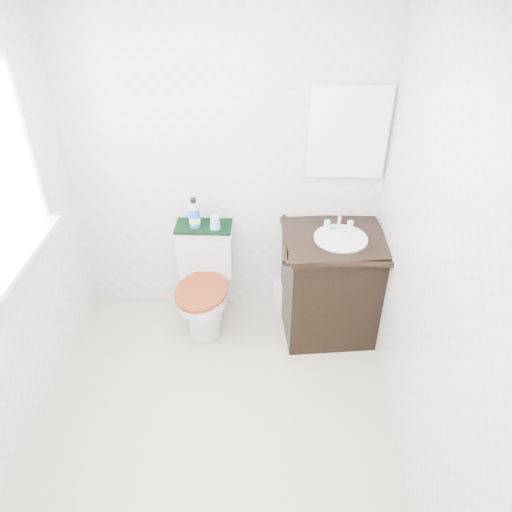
# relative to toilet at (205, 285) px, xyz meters

# --- Properties ---
(floor) EXTENTS (2.40, 2.40, 0.00)m
(floor) POSITION_rel_toilet_xyz_m (0.16, -0.97, -0.34)
(floor) COLOR beige
(floor) RESTS_ON ground
(wall_back) EXTENTS (2.40, 0.00, 2.40)m
(wall_back) POSITION_rel_toilet_xyz_m (0.16, 0.23, 0.86)
(wall_back) COLOR silver
(wall_back) RESTS_ON ground
(wall_front) EXTENTS (2.40, 0.00, 2.40)m
(wall_front) POSITION_rel_toilet_xyz_m (0.16, -2.17, 0.86)
(wall_front) COLOR silver
(wall_front) RESTS_ON ground
(wall_right) EXTENTS (0.00, 2.40, 2.40)m
(wall_right) POSITION_rel_toilet_xyz_m (1.26, -0.97, 0.86)
(wall_right) COLOR silver
(wall_right) RESTS_ON ground
(mirror) EXTENTS (0.50, 0.02, 0.60)m
(mirror) POSITION_rel_toilet_xyz_m (0.97, 0.21, 1.11)
(mirror) COLOR silver
(mirror) RESTS_ON wall_back
(toilet) EXTENTS (0.42, 0.64, 0.76)m
(toilet) POSITION_rel_toilet_xyz_m (0.00, 0.00, 0.00)
(toilet) COLOR silver
(toilet) RESTS_ON floor
(vanity) EXTENTS (0.75, 0.67, 0.92)m
(vanity) POSITION_rel_toilet_xyz_m (0.93, -0.07, 0.09)
(vanity) COLOR black
(vanity) RESTS_ON floor
(trash_bin) EXTENTS (0.21, 0.19, 0.26)m
(trash_bin) POSITION_rel_toilet_xyz_m (0.61, 0.13, -0.20)
(trash_bin) COLOR silver
(trash_bin) RESTS_ON floor
(towel) EXTENTS (0.40, 0.22, 0.02)m
(towel) POSITION_rel_toilet_xyz_m (0.00, 0.12, 0.43)
(towel) COLOR black
(towel) RESTS_ON toilet
(mouthwash_bottle) EXTENTS (0.08, 0.08, 0.22)m
(mouthwash_bottle) POSITION_rel_toilet_xyz_m (-0.06, 0.11, 0.54)
(mouthwash_bottle) COLOR blue
(mouthwash_bottle) RESTS_ON towel
(cup) EXTENTS (0.08, 0.08, 0.09)m
(cup) POSITION_rel_toilet_xyz_m (0.09, 0.09, 0.49)
(cup) COLOR #8BC0E4
(cup) RESTS_ON towel
(soap_bar) EXTENTS (0.07, 0.04, 0.02)m
(soap_bar) POSITION_rel_toilet_xyz_m (0.91, 0.03, 0.49)
(soap_bar) COLOR #187276
(soap_bar) RESTS_ON vanity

